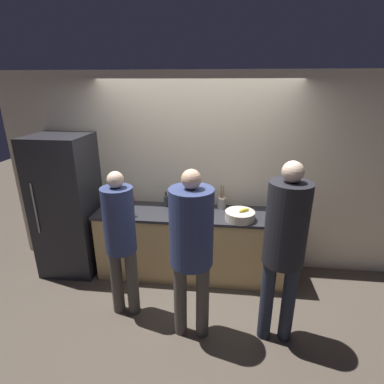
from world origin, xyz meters
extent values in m
plane|color=#4C4238|center=(0.00, 0.00, 0.00)|extent=(14.00, 14.00, 0.00)
cube|color=beige|center=(0.00, 0.68, 1.30)|extent=(5.20, 0.06, 2.60)
cube|color=tan|center=(0.00, 0.37, 0.43)|extent=(2.48, 0.63, 0.86)
cube|color=#28282D|center=(0.00, 0.37, 0.88)|extent=(2.51, 0.66, 0.03)
cube|color=#232328|center=(-1.67, 0.33, 0.93)|extent=(0.72, 0.68, 1.85)
cylinder|color=#99999E|center=(-1.89, -0.03, 1.02)|extent=(0.02, 0.02, 0.65)
cylinder|color=#4C4742|center=(-0.77, -0.46, 0.40)|extent=(0.13, 0.13, 0.79)
cylinder|color=#4C4742|center=(-0.59, -0.46, 0.40)|extent=(0.13, 0.13, 0.79)
cylinder|color=navy|center=(-0.68, -0.46, 1.14)|extent=(0.32, 0.32, 0.69)
sphere|color=beige|center=(-0.68, -0.46, 1.57)|extent=(0.17, 0.17, 0.17)
cylinder|color=#4C4742|center=(-0.02, -0.69, 0.42)|extent=(0.13, 0.13, 0.85)
cylinder|color=#4C4742|center=(0.20, -0.69, 0.42)|extent=(0.13, 0.13, 0.85)
cylinder|color=navy|center=(0.09, -0.69, 1.22)|extent=(0.41, 0.41, 0.74)
sphere|color=#DBAD89|center=(0.09, -0.69, 1.67)|extent=(0.18, 0.18, 0.18)
cylinder|color=#232838|center=(0.83, -0.65, 0.44)|extent=(0.13, 0.13, 0.89)
cylinder|color=#232838|center=(1.04, -0.65, 0.44)|extent=(0.13, 0.13, 0.89)
cylinder|color=black|center=(0.93, -0.65, 1.27)|extent=(0.38, 0.38, 0.78)
sphere|color=beige|center=(0.93, -0.65, 1.76)|extent=(0.18, 0.18, 0.18)
cylinder|color=beige|center=(0.57, 0.20, 0.95)|extent=(0.35, 0.35, 0.11)
ellipsoid|color=yellow|center=(0.62, 0.20, 1.03)|extent=(0.15, 0.12, 0.04)
cylinder|color=#ADA393|center=(0.35, 0.55, 0.97)|extent=(0.11, 0.11, 0.14)
cylinder|color=#99754C|center=(0.34, 0.55, 1.08)|extent=(0.01, 0.06, 0.25)
cylinder|color=#99754C|center=(0.36, 0.55, 1.08)|extent=(0.03, 0.05, 0.25)
cylinder|color=#99754C|center=(0.35, 0.53, 1.08)|extent=(0.05, 0.01, 0.25)
cylinder|color=#333338|center=(-0.39, 0.51, 0.97)|extent=(0.06, 0.06, 0.14)
cylinder|color=#333338|center=(-0.39, 0.51, 1.06)|extent=(0.03, 0.03, 0.04)
cylinder|color=black|center=(-0.39, 0.51, 1.09)|extent=(0.03, 0.03, 0.02)
cylinder|color=#236033|center=(-0.76, 0.16, 0.98)|extent=(0.06, 0.06, 0.17)
cylinder|color=#236033|center=(-0.76, 0.16, 1.09)|extent=(0.03, 0.03, 0.05)
cylinder|color=black|center=(-0.76, 0.16, 1.13)|extent=(0.03, 0.03, 0.02)
cylinder|color=#335184|center=(-0.95, 0.23, 0.95)|extent=(0.09, 0.09, 0.09)
cylinder|color=#A33D33|center=(-0.89, 0.58, 0.94)|extent=(0.09, 0.09, 0.09)
cylinder|color=beige|center=(-1.09, 0.56, 0.96)|extent=(0.12, 0.12, 0.11)
sphere|color=#2D6B33|center=(-1.09, 0.56, 1.08)|extent=(0.15, 0.15, 0.15)
camera|label=1|loc=(0.37, -3.12, 2.44)|focal=28.00mm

